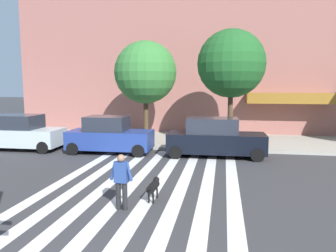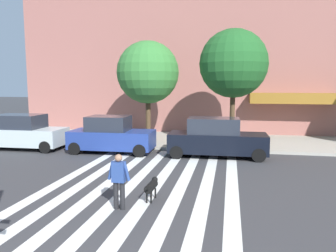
% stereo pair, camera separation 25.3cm
% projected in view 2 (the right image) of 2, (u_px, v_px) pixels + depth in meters
% --- Properties ---
extents(ground_plane, '(160.00, 160.00, 0.00)m').
position_uv_depth(ground_plane, '(135.00, 189.00, 11.34)').
color(ground_plane, '#353538').
extents(sidewalk_far, '(80.00, 6.00, 0.15)m').
position_uv_depth(sidewalk_far, '(179.00, 140.00, 21.02)').
color(sidewalk_far, '#A3A093').
rests_on(sidewalk_far, ground_plane).
extents(crosswalk_stripes, '(6.75, 13.28, 0.01)m').
position_uv_depth(crosswalk_stripes, '(140.00, 189.00, 11.31)').
color(crosswalk_stripes, silver).
rests_on(crosswalk_stripes, ground_plane).
extents(parked_car_near_curb, '(4.78, 2.12, 1.97)m').
position_uv_depth(parked_car_near_curb, '(22.00, 132.00, 18.39)').
color(parked_car_near_curb, '#B3C1C4').
rests_on(parked_car_near_curb, ground_plane).
extents(parked_car_behind_first, '(4.49, 2.03, 1.97)m').
position_uv_depth(parked_car_behind_first, '(111.00, 136.00, 17.39)').
color(parked_car_behind_first, navy).
rests_on(parked_car_behind_first, ground_plane).
extents(parked_car_third_in_line, '(4.91, 1.95, 1.98)m').
position_uv_depth(parked_car_third_in_line, '(216.00, 138.00, 16.33)').
color(parked_car_third_in_line, black).
rests_on(parked_car_third_in_line, ground_plane).
extents(street_tree_nearest, '(3.83, 3.83, 6.17)m').
position_uv_depth(street_tree_nearest, '(148.00, 73.00, 19.87)').
color(street_tree_nearest, '#4C3823').
rests_on(street_tree_nearest, sidewalk_far).
extents(street_tree_middle, '(3.85, 3.85, 6.60)m').
position_uv_depth(street_tree_middle, '(233.00, 64.00, 18.17)').
color(street_tree_middle, '#4C3823').
rests_on(street_tree_middle, sidewalk_far).
extents(pedestrian_dog_walker, '(0.71, 0.26, 1.64)m').
position_uv_depth(pedestrian_dog_walker, '(119.00, 178.00, 9.38)').
color(pedestrian_dog_walker, black).
rests_on(pedestrian_dog_walker, ground_plane).
extents(dog_on_leash, '(0.29, 1.11, 0.65)m').
position_uv_depth(dog_on_leash, '(152.00, 186.00, 10.20)').
color(dog_on_leash, black).
rests_on(dog_on_leash, ground_plane).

